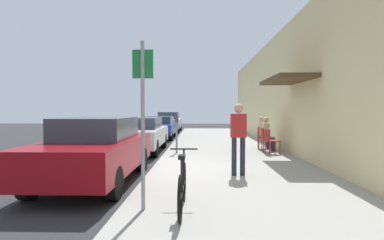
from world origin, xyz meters
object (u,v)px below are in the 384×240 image
(parking_meter, at_px, (177,132))
(cafe_chair_2, at_px, (261,136))
(parked_car_1, at_px, (140,134))
(cafe_chair_0, at_px, (270,140))
(pedestrian_standing, at_px, (238,133))
(seated_patron_2, at_px, (263,131))
(parked_car_0, at_px, (96,149))
(parked_car_3, at_px, (169,122))
(parked_car_2, at_px, (159,127))
(street_sign, at_px, (143,112))
(cafe_chair_1, at_px, (266,138))
(bicycle_0, at_px, (182,187))
(seated_patron_1, at_px, (267,133))

(parking_meter, height_order, cafe_chair_2, parking_meter)
(parked_car_1, height_order, cafe_chair_2, parked_car_1)
(cafe_chair_0, distance_m, pedestrian_standing, 3.99)
(parking_meter, xyz_separation_m, cafe_chair_2, (3.31, 1.46, -0.26))
(parking_meter, bearing_deg, pedestrian_standing, -65.26)
(parked_car_1, height_order, seated_patron_2, seated_patron_2)
(parked_car_0, bearing_deg, parked_car_3, 90.00)
(parked_car_2, bearing_deg, cafe_chair_2, -49.91)
(street_sign, bearing_deg, cafe_chair_2, 66.69)
(parked_car_2, bearing_deg, parked_car_0, -90.00)
(parked_car_3, relative_size, cafe_chair_2, 5.06)
(parked_car_1, bearing_deg, seated_patron_2, 3.26)
(parked_car_2, relative_size, street_sign, 1.69)
(cafe_chair_2, xyz_separation_m, pedestrian_standing, (-1.57, -5.23, 0.50))
(cafe_chair_1, distance_m, seated_patron_2, 0.84)
(parked_car_2, distance_m, parking_meter, 7.40)
(cafe_chair_1, distance_m, cafe_chair_2, 0.82)
(parking_meter, xyz_separation_m, pedestrian_standing, (1.74, -3.77, 0.23))
(bicycle_0, distance_m, cafe_chair_1, 7.53)
(cafe_chair_1, xyz_separation_m, seated_patron_1, (0.06, -0.00, 0.19))
(parked_car_3, height_order, pedestrian_standing, pedestrian_standing)
(parked_car_1, distance_m, parked_car_2, 6.06)
(cafe_chair_1, xyz_separation_m, cafe_chair_2, (0.00, 0.82, 0.00))
(street_sign, relative_size, cafe_chair_0, 2.99)
(seated_patron_2, bearing_deg, pedestrian_standing, -107.35)
(bicycle_0, xyz_separation_m, cafe_chair_0, (2.75, 6.23, 0.14))
(cafe_chair_1, relative_size, seated_patron_2, 0.67)
(cafe_chair_0, xyz_separation_m, seated_patron_2, (0.06, 1.59, 0.19))
(parked_car_3, height_order, parking_meter, parked_car_3)
(parked_car_1, xyz_separation_m, cafe_chair_2, (4.86, 0.29, -0.09))
(parking_meter, height_order, street_sign, street_sign)
(bicycle_0, bearing_deg, cafe_chair_1, 68.56)
(bicycle_0, bearing_deg, seated_patron_1, 68.13)
(seated_patron_1, distance_m, cafe_chair_2, 0.85)
(pedestrian_standing, bearing_deg, parking_meter, 114.74)
(cafe_chair_1, bearing_deg, seated_patron_2, 85.77)
(parking_meter, relative_size, seated_patron_2, 1.02)
(parked_car_2, height_order, street_sign, street_sign)
(street_sign, bearing_deg, seated_patron_2, 66.30)
(cafe_chair_0, bearing_deg, street_sign, -118.46)
(parking_meter, height_order, seated_patron_1, parking_meter)
(parked_car_0, height_order, seated_patron_1, parked_car_0)
(bicycle_0, height_order, cafe_chair_0, bicycle_0)
(cafe_chair_1, height_order, pedestrian_standing, pedestrian_standing)
(bicycle_0, height_order, pedestrian_standing, pedestrian_standing)
(cafe_chair_2, bearing_deg, parked_car_3, 113.05)
(cafe_chair_0, relative_size, seated_patron_2, 0.67)
(street_sign, height_order, cafe_chair_0, street_sign)
(cafe_chair_1, xyz_separation_m, pedestrian_standing, (-1.57, -4.41, 0.50))
(bicycle_0, xyz_separation_m, cafe_chair_2, (2.75, 7.83, 0.14))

